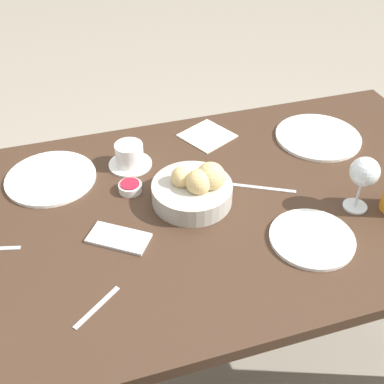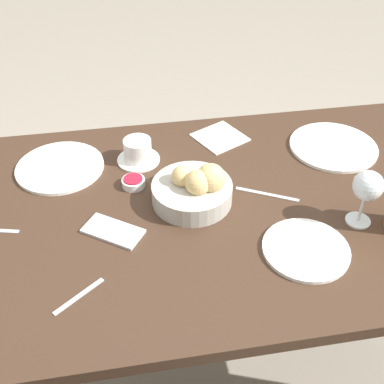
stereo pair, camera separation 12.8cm
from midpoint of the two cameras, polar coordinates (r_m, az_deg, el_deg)
ground_plane at (r=1.84m, az=4.62°, el=-18.35°), size 10.00×10.00×0.00m
dining_table at (r=1.35m, az=5.97°, el=-4.24°), size 1.52×0.87×0.71m
bread_basket at (r=1.27m, az=3.17°, el=0.24°), size 0.22×0.22×0.12m
plate_near_left at (r=1.58m, az=18.67°, el=5.05°), size 0.27×0.27×0.01m
plate_near_right at (r=1.45m, az=-12.96°, el=2.79°), size 0.26×0.26×0.01m
plate_far_center at (r=1.21m, az=16.35°, el=-6.68°), size 0.21×0.21×0.01m
wine_glass at (r=1.26m, az=22.88°, el=0.37°), size 0.08×0.08×0.16m
coffee_cup at (r=1.43m, az=-3.89°, el=4.71°), size 0.13×0.13×0.07m
jam_bowl_berry at (r=1.34m, az=-4.27°, el=1.06°), size 0.07×0.07×0.03m
knife_silver at (r=1.34m, az=11.61°, el=-0.38°), size 0.16×0.09×0.00m
spoon_coffee at (r=1.09m, az=-9.94°, el=-12.24°), size 0.11×0.09×0.00m
napkin at (r=1.55m, az=5.70°, el=6.39°), size 0.19×0.19×0.00m
cell_phone at (r=1.21m, az=-6.39°, el=-4.76°), size 0.17×0.15×0.01m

